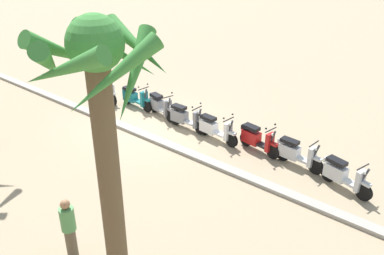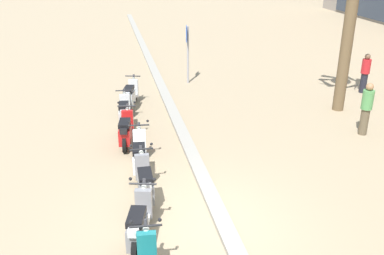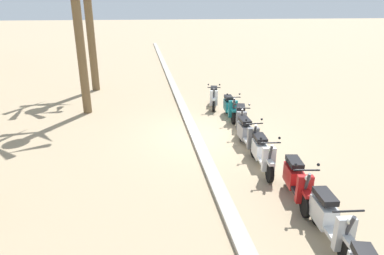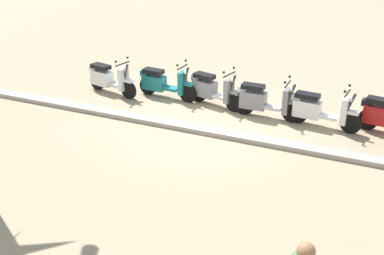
{
  "view_description": "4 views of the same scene",
  "coord_description": "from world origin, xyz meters",
  "px_view_note": "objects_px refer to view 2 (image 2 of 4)",
  "views": [
    {
      "loc": [
        -10.65,
        10.1,
        7.16
      ],
      "look_at": [
        -3.19,
        1.02,
        1.38
      ],
      "focal_mm": 38.61,
      "sensor_mm": 36.0,
      "label": 1
    },
    {
      "loc": [
        7.32,
        -1.55,
        5.42
      ],
      "look_at": [
        -2.32,
        0.4,
        1.26
      ],
      "focal_mm": 40.23,
      "sensor_mm": 36.0,
      "label": 2
    },
    {
      "loc": [
        -10.8,
        2.32,
        4.35
      ],
      "look_at": [
        -2.31,
        1.03,
        1.18
      ],
      "focal_mm": 31.16,
      "sensor_mm": 36.0,
      "label": 3
    },
    {
      "loc": [
        -4.29,
        10.85,
        5.27
      ],
      "look_at": [
        -0.73,
        2.63,
        1.11
      ],
      "focal_mm": 46.07,
      "sensor_mm": 36.0,
      "label": 4
    }
  ],
  "objects_px": {
    "scooter_grey_lead_nearest": "(140,224)",
    "pedestrian_strolling_near_curb": "(366,108)",
    "scooter_grey_last_in_row": "(145,183)",
    "pedestrian_by_palm_tree": "(365,73)",
    "scooter_silver_mid_centre": "(131,96)",
    "crossing_sign": "(187,48)",
    "scooter_red_mid_rear": "(126,131)",
    "scooter_white_tail_end": "(140,155)",
    "scooter_silver_second_in_line": "(125,112)"
  },
  "relations": [
    {
      "from": "scooter_grey_lead_nearest",
      "to": "pedestrian_strolling_near_curb",
      "type": "xyz_separation_m",
      "value": [
        -4.0,
        7.27,
        0.41
      ]
    },
    {
      "from": "scooter_grey_last_in_row",
      "to": "pedestrian_by_palm_tree",
      "type": "bearing_deg",
      "value": 123.73
    },
    {
      "from": "scooter_silver_mid_centre",
      "to": "crossing_sign",
      "type": "height_order",
      "value": "crossing_sign"
    },
    {
      "from": "scooter_grey_lead_nearest",
      "to": "crossing_sign",
      "type": "xyz_separation_m",
      "value": [
        -10.45,
        2.95,
        1.04
      ]
    },
    {
      "from": "scooter_red_mid_rear",
      "to": "scooter_white_tail_end",
      "type": "height_order",
      "value": "same"
    },
    {
      "from": "scooter_silver_mid_centre",
      "to": "scooter_grey_last_in_row",
      "type": "height_order",
      "value": "scooter_grey_last_in_row"
    },
    {
      "from": "scooter_silver_mid_centre",
      "to": "scooter_silver_second_in_line",
      "type": "distance_m",
      "value": 1.71
    },
    {
      "from": "scooter_silver_mid_centre",
      "to": "scooter_silver_second_in_line",
      "type": "bearing_deg",
      "value": -10.61
    },
    {
      "from": "scooter_silver_mid_centre",
      "to": "scooter_white_tail_end",
      "type": "relative_size",
      "value": 0.92
    },
    {
      "from": "scooter_white_tail_end",
      "to": "scooter_grey_last_in_row",
      "type": "distance_m",
      "value": 1.45
    },
    {
      "from": "scooter_grey_last_in_row",
      "to": "crossing_sign",
      "type": "xyz_separation_m",
      "value": [
        -8.91,
        2.7,
        1.04
      ]
    },
    {
      "from": "scooter_red_mid_rear",
      "to": "scooter_white_tail_end",
      "type": "distance_m",
      "value": 1.66
    },
    {
      "from": "scooter_white_tail_end",
      "to": "pedestrian_by_palm_tree",
      "type": "distance_m",
      "value": 10.47
    },
    {
      "from": "scooter_white_tail_end",
      "to": "pedestrian_by_palm_tree",
      "type": "relative_size",
      "value": 1.19
    },
    {
      "from": "scooter_grey_last_in_row",
      "to": "pedestrian_strolling_near_curb",
      "type": "relative_size",
      "value": 1.09
    },
    {
      "from": "scooter_silver_mid_centre",
      "to": "crossing_sign",
      "type": "bearing_deg",
      "value": 135.33
    },
    {
      "from": "scooter_white_tail_end",
      "to": "scooter_grey_lead_nearest",
      "type": "relative_size",
      "value": 1.09
    },
    {
      "from": "scooter_white_tail_end",
      "to": "pedestrian_strolling_near_curb",
      "type": "relative_size",
      "value": 1.12
    },
    {
      "from": "scooter_red_mid_rear",
      "to": "pedestrian_strolling_near_curb",
      "type": "height_order",
      "value": "pedestrian_strolling_near_curb"
    },
    {
      "from": "scooter_white_tail_end",
      "to": "pedestrian_strolling_near_curb",
      "type": "bearing_deg",
      "value": 98.19
    },
    {
      "from": "scooter_silver_mid_centre",
      "to": "scooter_grey_last_in_row",
      "type": "bearing_deg",
      "value": -1.07
    },
    {
      "from": "scooter_silver_second_in_line",
      "to": "crossing_sign",
      "type": "height_order",
      "value": "crossing_sign"
    },
    {
      "from": "scooter_grey_lead_nearest",
      "to": "scooter_white_tail_end",
      "type": "bearing_deg",
      "value": 174.99
    },
    {
      "from": "pedestrian_by_palm_tree",
      "to": "scooter_silver_mid_centre",
      "type": "bearing_deg",
      "value": -90.46
    },
    {
      "from": "scooter_silver_second_in_line",
      "to": "scooter_grey_lead_nearest",
      "type": "distance_m",
      "value": 6.16
    },
    {
      "from": "pedestrian_strolling_near_curb",
      "to": "scooter_grey_last_in_row",
      "type": "bearing_deg",
      "value": -70.69
    },
    {
      "from": "scooter_grey_last_in_row",
      "to": "scooter_grey_lead_nearest",
      "type": "bearing_deg",
      "value": -9.26
    },
    {
      "from": "scooter_silver_mid_centre",
      "to": "crossing_sign",
      "type": "relative_size",
      "value": 0.71
    },
    {
      "from": "scooter_silver_mid_centre",
      "to": "scooter_grey_lead_nearest",
      "type": "distance_m",
      "value": 7.85
    },
    {
      "from": "scooter_red_mid_rear",
      "to": "pedestrian_strolling_near_curb",
      "type": "relative_size",
      "value": 1.04
    },
    {
      "from": "scooter_silver_second_in_line",
      "to": "pedestrian_by_palm_tree",
      "type": "xyz_separation_m",
      "value": [
        -1.61,
        9.52,
        0.36
      ]
    },
    {
      "from": "scooter_grey_lead_nearest",
      "to": "scooter_silver_second_in_line",
      "type": "bearing_deg",
      "value": 179.5
    },
    {
      "from": "pedestrian_by_palm_tree",
      "to": "scooter_red_mid_rear",
      "type": "bearing_deg",
      "value": -71.88
    },
    {
      "from": "scooter_silver_mid_centre",
      "to": "scooter_red_mid_rear",
      "type": "distance_m",
      "value": 3.22
    },
    {
      "from": "scooter_red_mid_rear",
      "to": "scooter_silver_mid_centre",
      "type": "bearing_deg",
      "value": 173.68
    },
    {
      "from": "scooter_silver_mid_centre",
      "to": "scooter_white_tail_end",
      "type": "xyz_separation_m",
      "value": [
        4.85,
        -0.11,
        -0.01
      ]
    },
    {
      "from": "pedestrian_by_palm_tree",
      "to": "pedestrian_strolling_near_curb",
      "type": "relative_size",
      "value": 0.95
    },
    {
      "from": "scooter_grey_last_in_row",
      "to": "scooter_silver_mid_centre",
      "type": "bearing_deg",
      "value": 178.93
    },
    {
      "from": "crossing_sign",
      "to": "scooter_white_tail_end",
      "type": "bearing_deg",
      "value": -19.84
    },
    {
      "from": "scooter_grey_last_in_row",
      "to": "crossing_sign",
      "type": "relative_size",
      "value": 0.75
    },
    {
      "from": "scooter_silver_second_in_line",
      "to": "scooter_grey_last_in_row",
      "type": "distance_m",
      "value": 4.62
    },
    {
      "from": "scooter_silver_second_in_line",
      "to": "scooter_red_mid_rear",
      "type": "distance_m",
      "value": 1.52
    },
    {
      "from": "scooter_white_tail_end",
      "to": "scooter_red_mid_rear",
      "type": "bearing_deg",
      "value": -171.41
    },
    {
      "from": "scooter_red_mid_rear",
      "to": "scooter_white_tail_end",
      "type": "xyz_separation_m",
      "value": [
        1.64,
        0.25,
        -0.01
      ]
    },
    {
      "from": "scooter_red_mid_rear",
      "to": "pedestrian_by_palm_tree",
      "type": "bearing_deg",
      "value": 108.12
    },
    {
      "from": "scooter_white_tail_end",
      "to": "pedestrian_strolling_near_curb",
      "type": "xyz_separation_m",
      "value": [
        -1.01,
        7.01,
        0.42
      ]
    },
    {
      "from": "scooter_silver_second_in_line",
      "to": "scooter_silver_mid_centre",
      "type": "bearing_deg",
      "value": 169.39
    },
    {
      "from": "scooter_grey_lead_nearest",
      "to": "scooter_red_mid_rear",
      "type": "bearing_deg",
      "value": 179.83
    },
    {
      "from": "scooter_silver_second_in_line",
      "to": "pedestrian_by_palm_tree",
      "type": "height_order",
      "value": "pedestrian_by_palm_tree"
    },
    {
      "from": "scooter_silver_mid_centre",
      "to": "scooter_grey_lead_nearest",
      "type": "xyz_separation_m",
      "value": [
        7.84,
        -0.37,
        0.0
      ]
    }
  ]
}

